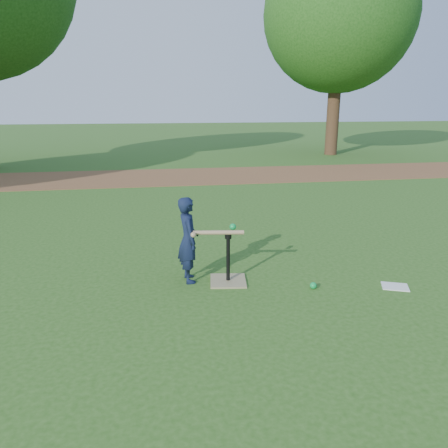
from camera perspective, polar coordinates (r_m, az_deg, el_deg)
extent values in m
plane|color=#285116|center=(5.67, -0.13, -6.30)|extent=(80.00, 80.00, 0.00)
cube|color=brown|center=(12.89, -5.62, 6.20)|extent=(24.00, 3.00, 0.01)
imported|color=#111933|center=(5.26, -4.69, -2.06)|extent=(0.29, 0.41, 1.05)
sphere|color=#0D963F|center=(5.28, 11.58, -7.88)|extent=(0.08, 0.08, 0.08)
cube|color=silver|center=(5.61, 21.44, -7.62)|extent=(0.37, 0.33, 0.01)
cube|color=#92855C|center=(5.38, 0.53, -7.43)|extent=(0.48, 0.48, 0.02)
cylinder|color=black|center=(5.27, 0.54, -4.54)|extent=(0.05, 0.05, 0.55)
cylinder|color=black|center=(5.18, 0.55, -1.58)|extent=(0.08, 0.08, 0.06)
cylinder|color=tan|center=(5.12, -0.73, -1.13)|extent=(0.60, 0.14, 0.05)
sphere|color=tan|center=(5.05, -4.03, -1.42)|extent=(0.06, 0.06, 0.06)
sphere|color=#0D963F|center=(5.20, 1.16, -0.37)|extent=(0.08, 0.08, 0.08)
cylinder|color=#382316|center=(18.70, 14.07, 14.02)|extent=(0.50, 0.50, 3.42)
sphere|color=#285B19|center=(18.96, 14.86, 24.93)|extent=(5.80, 5.80, 5.80)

